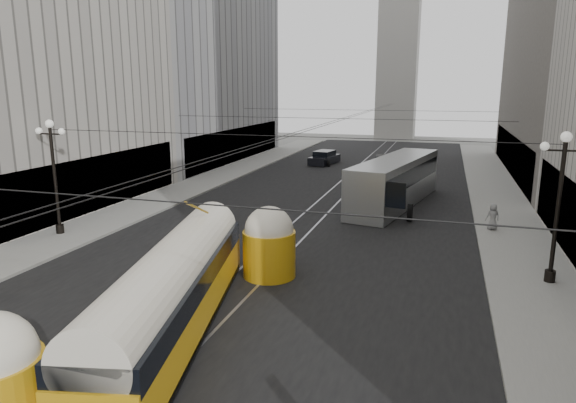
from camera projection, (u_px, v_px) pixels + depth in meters
The scene contains 15 objects.
road at pixel (332, 198), 39.03m from camera, with size 20.00×85.00×0.02m, color black.
sidewalk_left at pixel (209, 180), 45.72m from camera, with size 4.00×72.00×0.15m, color gray.
sidewalk_right at pixel (497, 197), 38.84m from camera, with size 4.00×72.00×0.15m, color gray.
rail_left at pixel (323, 197), 39.25m from camera, with size 0.12×85.00×0.04m, color gray.
rail_right at pixel (342, 198), 38.82m from camera, with size 0.12×85.00×0.04m, color gray.
building_left_far at pixel (186, 30), 56.08m from camera, with size 12.60×28.60×28.60m.
distant_tower at pixel (399, 42), 80.04m from camera, with size 6.00×6.00×31.36m.
lamppost_left_mid at pixel (54, 170), 28.30m from camera, with size 1.86×0.44×6.37m.
lamppost_right_mid at pixel (559, 199), 21.08m from camera, with size 1.86×0.44×6.37m.
catenary at pixel (332, 121), 36.77m from camera, with size 25.00×72.00×0.23m.
streetcar at pixel (173, 289), 17.31m from camera, with size 5.01×14.56×3.23m.
city_bus at pixel (395, 180), 36.29m from camera, with size 5.33×13.53×3.34m.
sedan_white_far at pixel (384, 163), 52.69m from camera, with size 2.03×4.44×1.37m.
sedan_dark_far at pixel (324, 158), 55.66m from camera, with size 2.71×4.94×1.48m.
pedestrian_sidewalk_right at pixel (493, 217), 29.61m from camera, with size 0.76×0.47×1.56m, color gray.
Camera 1 is at (7.99, -4.95, 8.28)m, focal length 32.00 mm.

